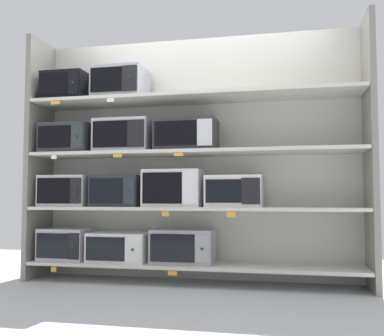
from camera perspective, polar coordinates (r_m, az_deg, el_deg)
ground at (r=3.25m, az=-3.86°, el=-17.69°), size 7.03×6.00×0.02m
back_panel at (r=4.39m, az=0.70°, el=1.41°), size 3.23×0.04×2.33m
upright_left at (r=4.71m, az=-18.71°, el=1.26°), size 0.05×0.48×2.33m
upright_right at (r=4.11m, az=21.58°, el=2.03°), size 0.05×0.48×2.33m
shelf_0 at (r=4.17m, az=-0.00°, el=-12.14°), size 3.03×0.48×0.03m
microwave_0 at (r=4.56m, az=-15.51°, el=-9.20°), size 0.45×0.40×0.30m
microwave_1 at (r=4.34m, az=-9.02°, el=-9.79°), size 0.55×0.41×0.27m
microwave_2 at (r=4.16m, az=-1.14°, el=-9.84°), size 0.56×0.34×0.30m
price_tag_0 at (r=4.38m, az=-17.05°, el=-12.13°), size 0.05×0.00×0.04m
price_tag_1 at (r=3.97m, az=-2.48°, el=-13.12°), size 0.08×0.00×0.04m
shelf_1 at (r=4.12m, az=-0.00°, el=-5.13°), size 3.03×0.48×0.03m
microwave_3 at (r=4.53m, az=-15.29°, el=-2.82°), size 0.47×0.42×0.29m
microwave_4 at (r=4.32m, az=-9.25°, el=-2.89°), size 0.46×0.38×0.29m
microwave_5 at (r=4.16m, az=-2.30°, el=-2.58°), size 0.52×0.38×0.34m
microwave_6 at (r=4.05m, az=5.38°, el=-2.95°), size 0.50×0.38×0.28m
price_tag_2 at (r=3.93m, az=-3.36°, el=-5.79°), size 0.07×0.00×0.04m
price_tag_3 at (r=3.82m, az=4.95°, el=-5.86°), size 0.08×0.00×0.04m
shelf_2 at (r=4.14m, az=-0.00°, el=1.92°), size 3.03×0.48×0.03m
microwave_7 at (r=4.56m, az=-15.12°, el=3.51°), size 0.48×0.43×0.28m
microwave_8 at (r=4.34m, az=-8.48°, el=3.97°), size 0.52×0.38×0.31m
microwave_9 at (r=4.17m, az=-0.69°, el=4.13°), size 0.56×0.36×0.29m
price_tag_4 at (r=4.35m, az=-17.04°, el=1.32°), size 0.05×0.00×0.03m
price_tag_5 at (r=4.09m, az=-9.36°, el=1.54°), size 0.08×0.00×0.03m
price_tag_6 at (r=3.92m, az=-1.69°, el=1.73°), size 0.08×0.00×0.03m
shelf_3 at (r=4.22m, az=-0.00°, el=8.81°), size 3.03×0.48×0.03m
microwave_10 at (r=4.67m, az=-15.32°, el=9.66°), size 0.42×0.42×0.28m
microwave_11 at (r=4.45m, az=-8.94°, el=10.36°), size 0.47×0.43×0.30m
price_tag_7 at (r=4.42m, az=-16.85°, el=7.91°), size 0.09×0.00×0.03m
price_tag_8 at (r=4.19m, az=-10.24°, el=8.45°), size 0.07×0.00×0.03m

